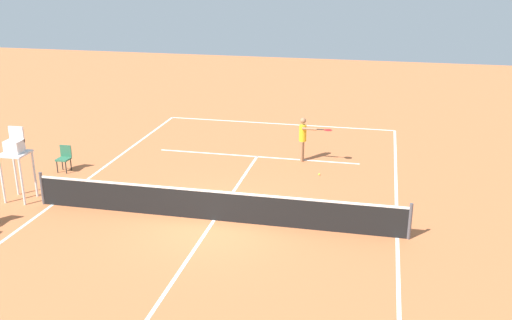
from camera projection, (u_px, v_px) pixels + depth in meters
ground_plane at (214, 220)px, 17.25m from camera, size 60.00×60.00×0.00m
court_lines at (214, 220)px, 17.25m from camera, size 10.79×21.90×0.01m
tennis_net at (214, 205)px, 17.09m from camera, size 11.39×0.10×1.07m
player_serving at (304, 136)px, 21.98m from camera, size 1.27×0.57×1.71m
tennis_ball at (319, 174)px, 20.82m from camera, size 0.07×0.07×0.07m
umpire_chair at (15, 153)px, 18.22m from camera, size 0.80×0.80×2.41m
courtside_chair_mid at (64, 157)px, 21.09m from camera, size 0.44×0.46×0.95m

